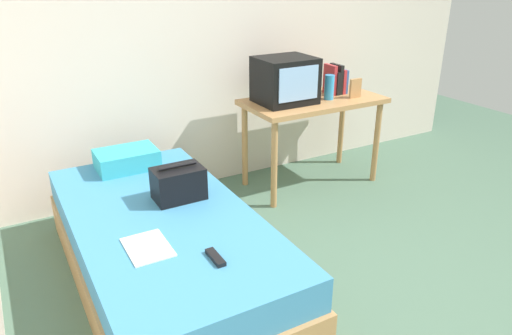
{
  "coord_description": "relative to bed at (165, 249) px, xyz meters",
  "views": [
    {
      "loc": [
        -1.76,
        -1.64,
        1.79
      ],
      "look_at": [
        -0.29,
        0.98,
        0.5
      ],
      "focal_mm": 33.57,
      "sensor_mm": 36.0,
      "label": 1
    }
  ],
  "objects": [
    {
      "name": "handbag",
      "position": [
        0.16,
        0.14,
        0.33
      ],
      "size": [
        0.3,
        0.2,
        0.22
      ],
      "color": "black",
      "rests_on": "bed"
    },
    {
      "name": "desk",
      "position": [
        1.59,
        0.75,
        0.43
      ],
      "size": [
        1.16,
        0.6,
        0.76
      ],
      "color": "#B27F4C",
      "rests_on": "ground"
    },
    {
      "name": "ground_plane",
      "position": [
        1.05,
        -0.74,
        -0.23
      ],
      "size": [
        8.0,
        8.0,
        0.0
      ],
      "primitive_type": "plane",
      "color": "#4C6B56"
    },
    {
      "name": "bed",
      "position": [
        0.0,
        0.0,
        0.0
      ],
      "size": [
        1.0,
        2.0,
        0.46
      ],
      "color": "#B27F4C",
      "rests_on": "ground"
    },
    {
      "name": "pillow",
      "position": [
        0.02,
        0.77,
        0.3
      ],
      "size": [
        0.41,
        0.29,
        0.13
      ],
      "primitive_type": "cube",
      "color": "#33A8B7",
      "rests_on": "bed"
    },
    {
      "name": "book_row",
      "position": [
        1.86,
        0.82,
        0.64
      ],
      "size": [
        0.16,
        0.17,
        0.25
      ],
      "color": "#B72D33",
      "rests_on": "desk"
    },
    {
      "name": "magazine",
      "position": [
        -0.18,
        -0.3,
        0.24
      ],
      "size": [
        0.21,
        0.29,
        0.01
      ],
      "primitive_type": "cube",
      "color": "white",
      "rests_on": "bed"
    },
    {
      "name": "remote_dark",
      "position": [
        0.08,
        -0.56,
        0.24
      ],
      "size": [
        0.04,
        0.16,
        0.02
      ],
      "primitive_type": "cube",
      "color": "black",
      "rests_on": "bed"
    },
    {
      "name": "picture_frame",
      "position": [
        1.92,
        0.62,
        0.61
      ],
      "size": [
        0.11,
        0.02,
        0.16
      ],
      "primitive_type": "cube",
      "color": "#B27F4C",
      "rests_on": "desk"
    },
    {
      "name": "water_bottle",
      "position": [
        1.69,
        0.69,
        0.63
      ],
      "size": [
        0.08,
        0.08,
        0.2
      ],
      "primitive_type": "cylinder",
      "color": "#3399DB",
      "rests_on": "desk"
    },
    {
      "name": "wall_back",
      "position": [
        1.05,
        1.26,
        1.07
      ],
      "size": [
        5.2,
        0.1,
        2.6
      ],
      "primitive_type": "cube",
      "color": "beige",
      "rests_on": "ground"
    },
    {
      "name": "tv",
      "position": [
        1.33,
        0.78,
        0.71
      ],
      "size": [
        0.44,
        0.39,
        0.36
      ],
      "color": "black",
      "rests_on": "desk"
    }
  ]
}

